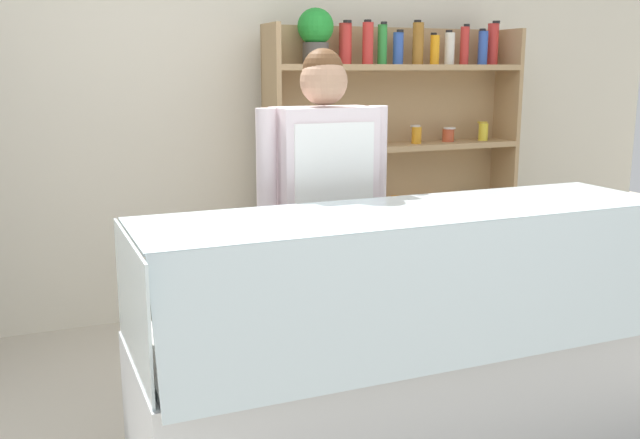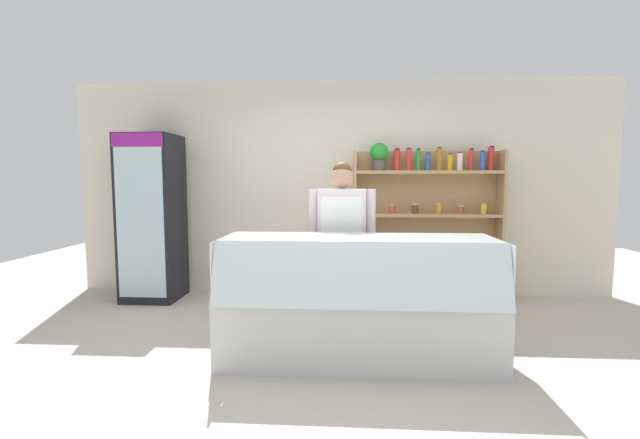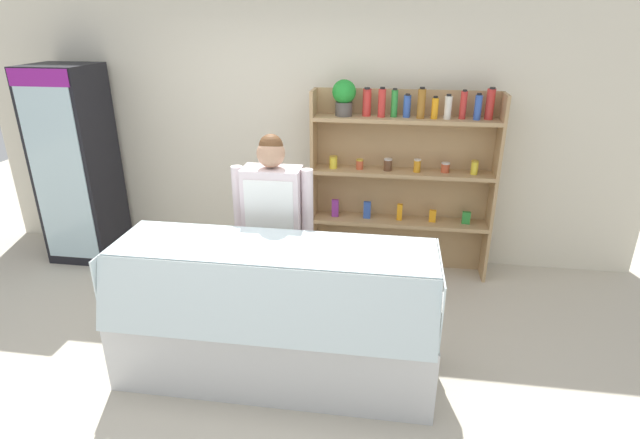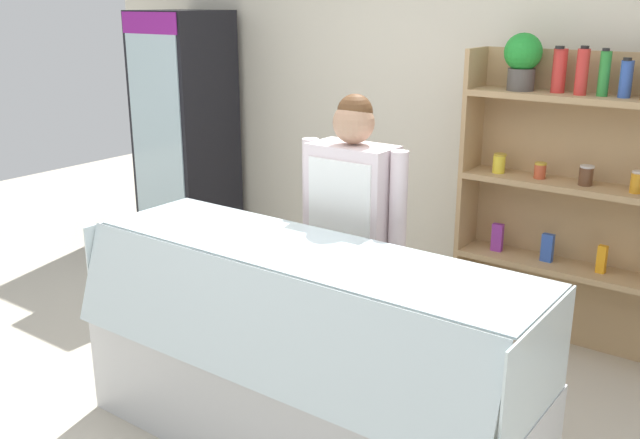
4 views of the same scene
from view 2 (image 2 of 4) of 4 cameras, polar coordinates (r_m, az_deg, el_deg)
name	(u,v)px [view 2 (image 2 of 4)]	position (r m, az deg, el deg)	size (l,w,h in m)	color
ground_plane	(335,357)	(3.73, 2.02, -17.85)	(12.00, 12.00, 0.00)	beige
back_wall	(340,189)	(5.49, 2.69, 4.10)	(6.80, 0.10, 2.70)	silver
drinks_fridge	(152,218)	(5.60, -21.47, 0.21)	(0.64, 0.63, 2.01)	black
shelving_unit	(423,213)	(5.29, 13.57, 0.81)	(1.74, 0.29, 1.90)	tan
deli_display_case	(357,322)	(3.60, 4.97, -13.44)	(2.22, 0.80, 1.01)	silver
shop_clerk	(342,233)	(4.05, 2.91, -1.76)	(0.64, 0.25, 1.63)	#2D2D38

